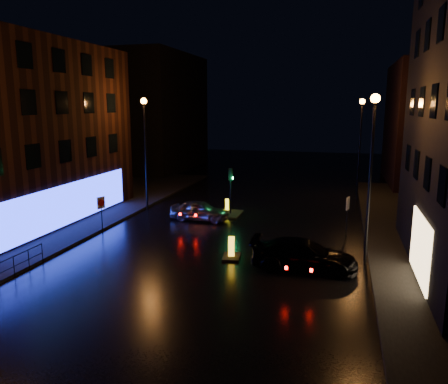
# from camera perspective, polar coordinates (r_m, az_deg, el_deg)

# --- Properties ---
(ground) EXTENTS (120.00, 120.00, 0.00)m
(ground) POSITION_cam_1_polar(r_m,az_deg,el_deg) (18.88, -6.35, -13.33)
(ground) COLOR black
(ground) RESTS_ON ground
(pavement_left) EXTENTS (12.00, 44.00, 0.15)m
(pavement_left) POSITION_cam_1_polar(r_m,az_deg,el_deg) (32.41, -24.55, -3.64)
(pavement_left) COLOR black
(pavement_left) RESTS_ON ground
(building_far_left) EXTENTS (8.00, 16.00, 14.00)m
(building_far_left) POSITION_cam_1_polar(r_m,az_deg,el_deg) (55.66, -8.70, 10.26)
(building_far_left) COLOR black
(building_far_left) RESTS_ON ground
(building_far_right) EXTENTS (8.00, 14.00, 12.00)m
(building_far_right) POSITION_cam_1_polar(r_m,az_deg,el_deg) (48.72, 25.59, 8.00)
(building_far_right) COLOR black
(building_far_right) RESTS_ON ground
(street_lamp_lfar) EXTENTS (0.44, 0.44, 8.37)m
(street_lamp_lfar) POSITION_cam_1_polar(r_m,az_deg,el_deg) (33.22, -10.28, 7.15)
(street_lamp_lfar) COLOR black
(street_lamp_lfar) RESTS_ON ground
(street_lamp_rnear) EXTENTS (0.44, 0.44, 8.37)m
(street_lamp_rnear) POSITION_cam_1_polar(r_m,az_deg,el_deg) (22.09, 18.74, 4.76)
(street_lamp_rnear) COLOR black
(street_lamp_rnear) RESTS_ON ground
(street_lamp_rfar) EXTENTS (0.44, 0.44, 8.37)m
(street_lamp_rfar) POSITION_cam_1_polar(r_m,az_deg,el_deg) (38.02, 17.39, 7.31)
(street_lamp_rfar) COLOR black
(street_lamp_rfar) RESTS_ON ground
(traffic_signal) EXTENTS (1.40, 2.40, 3.45)m
(traffic_signal) POSITION_cam_1_polar(r_m,az_deg,el_deg) (31.74, 0.88, -2.11)
(traffic_signal) COLOR black
(traffic_signal) RESTS_ON ground
(silver_hatchback) EXTENTS (4.08, 1.70, 1.38)m
(silver_hatchback) POSITION_cam_1_polar(r_m,az_deg,el_deg) (30.26, -3.19, -2.42)
(silver_hatchback) COLOR #929499
(silver_hatchback) RESTS_ON ground
(dark_sedan) EXTENTS (5.12, 2.13, 1.48)m
(dark_sedan) POSITION_cam_1_polar(r_m,az_deg,el_deg) (21.60, 10.42, -8.12)
(dark_sedan) COLOR black
(dark_sedan) RESTS_ON ground
(bollard_near) EXTENTS (1.06, 1.43, 1.15)m
(bollard_near) POSITION_cam_1_polar(r_m,az_deg,el_deg) (22.99, 0.97, -8.00)
(bollard_near) COLOR black
(bollard_near) RESTS_ON ground
(bollard_far) EXTENTS (1.11, 1.30, 0.97)m
(bollard_far) POSITION_cam_1_polar(r_m,az_deg,el_deg) (32.79, 0.40, -2.20)
(bollard_far) COLOR black
(bollard_far) RESTS_ON ground
(road_sign_left) EXTENTS (0.27, 0.52, 2.26)m
(road_sign_left) POSITION_cam_1_polar(r_m,az_deg,el_deg) (28.22, -15.75, -1.75)
(road_sign_left) COLOR black
(road_sign_left) RESTS_ON ground
(road_sign_right) EXTENTS (0.21, 0.57, 2.38)m
(road_sign_right) POSITION_cam_1_polar(r_m,az_deg,el_deg) (27.55, 15.84, -1.87)
(road_sign_right) COLOR black
(road_sign_right) RESTS_ON ground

